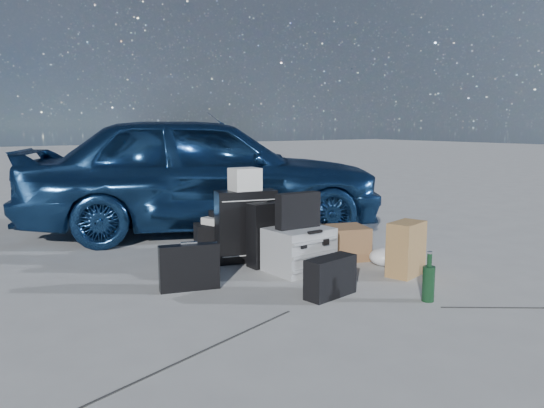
# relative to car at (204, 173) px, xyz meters

# --- Properties ---
(ground) EXTENTS (60.00, 60.00, 0.00)m
(ground) POSITION_rel_car_xyz_m (-0.10, -2.51, -0.68)
(ground) COLOR #AFAFAA
(ground) RESTS_ON ground
(car) EXTENTS (4.33, 3.03, 1.37)m
(car) POSITION_rel_car_xyz_m (0.00, 0.00, 0.00)
(car) COLOR navy
(car) RESTS_ON ground
(pelican_case) EXTENTS (0.54, 0.45, 0.37)m
(pelican_case) POSITION_rel_car_xyz_m (-0.11, -1.97, -0.50)
(pelican_case) COLOR #A7ABAD
(pelican_case) RESTS_ON ground
(laptop_bag) EXTENTS (0.40, 0.11, 0.30)m
(laptop_bag) POSITION_rel_car_xyz_m (-0.11, -1.95, -0.17)
(laptop_bag) COLOR black
(laptop_bag) RESTS_ON pelican_case
(briefcase) EXTENTS (0.46, 0.21, 0.35)m
(briefcase) POSITION_rel_car_xyz_m (-1.10, -1.93, -0.51)
(briefcase) COLOR black
(briefcase) RESTS_ON ground
(suitcase_left) EXTENTS (0.44, 0.17, 0.56)m
(suitcase_left) POSITION_rel_car_xyz_m (-0.19, -1.68, -0.40)
(suitcase_left) COLOR black
(suitcase_left) RESTS_ON ground
(suitcase_right) EXTENTS (0.57, 0.32, 0.65)m
(suitcase_right) POSITION_rel_car_xyz_m (-0.31, -1.44, -0.36)
(suitcase_right) COLOR black
(suitcase_right) RESTS_ON ground
(white_carton) EXTENTS (0.26, 0.22, 0.20)m
(white_carton) POSITION_rel_car_xyz_m (-0.31, -1.44, 0.06)
(white_carton) COLOR silver
(white_carton) RESTS_ON suitcase_right
(duffel_bag) EXTENTS (0.65, 0.41, 0.30)m
(duffel_bag) POSITION_rel_car_xyz_m (-0.32, -1.10, -0.54)
(duffel_bag) COLOR black
(duffel_bag) RESTS_ON ground
(flat_box_white) EXTENTS (0.45, 0.39, 0.07)m
(flat_box_white) POSITION_rel_car_xyz_m (-0.33, -1.10, -0.35)
(flat_box_white) COLOR silver
(flat_box_white) RESTS_ON duffel_bag
(flat_box_black) EXTENTS (0.32, 0.24, 0.06)m
(flat_box_black) POSITION_rel_car_xyz_m (-0.31, -1.11, -0.29)
(flat_box_black) COLOR black
(flat_box_black) RESTS_ON flat_box_white
(kraft_bag) EXTENTS (0.38, 0.28, 0.45)m
(kraft_bag) POSITION_rel_car_xyz_m (0.55, -2.57, -0.46)
(kraft_bag) COLOR #A37047
(kraft_bag) RESTS_ON ground
(cardboard_box) EXTENTS (0.49, 0.46, 0.30)m
(cardboard_box) POSITION_rel_car_xyz_m (0.48, -1.87, -0.53)
(cardboard_box) COLOR brown
(cardboard_box) RESTS_ON ground
(plastic_bag) EXTENTS (0.37, 0.35, 0.16)m
(plastic_bag) POSITION_rel_car_xyz_m (0.63, -2.27, -0.60)
(plastic_bag) COLOR white
(plastic_bag) RESTS_ON ground
(messenger_bag) EXTENTS (0.43, 0.22, 0.29)m
(messenger_bag) POSITION_rel_car_xyz_m (-0.32, -2.64, -0.54)
(messenger_bag) COLOR black
(messenger_bag) RESTS_ON ground
(green_bottle) EXTENTS (0.11, 0.11, 0.34)m
(green_bottle) POSITION_rel_car_xyz_m (0.18, -3.11, -0.51)
(green_bottle) COLOR black
(green_bottle) RESTS_ON ground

